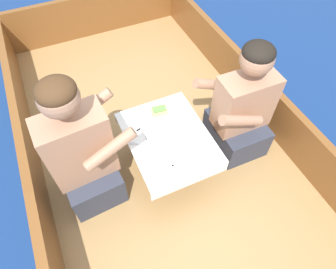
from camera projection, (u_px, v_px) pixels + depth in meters
ground_plane at (162, 171)px, 2.68m from camera, size 60.00×60.00×0.00m
boat_deck at (161, 161)px, 2.56m from camera, size 1.94×3.69×0.32m
gunwale_port at (35, 181)px, 2.04m from camera, size 0.06×3.69×0.39m
gunwale_starboard at (263, 100)px, 2.51m from camera, size 0.06×3.69×0.39m
bow_coaming at (94, 14)px, 3.26m from camera, size 1.82×0.06×0.44m
cockpit_table at (168, 140)px, 2.10m from camera, size 0.55×0.71×0.36m
person_port at (82, 154)px, 1.89m from camera, size 0.54×0.47×1.05m
person_starboard at (242, 110)px, 2.17m from camera, size 0.53×0.45×0.96m
plate_sandwich at (159, 113)px, 2.19m from camera, size 0.21×0.21×0.01m
plate_bread at (157, 162)px, 1.93m from camera, size 0.20×0.20×0.01m
sandwich at (159, 111)px, 2.17m from camera, size 0.12×0.09×0.05m
bowl_port_near at (156, 135)px, 2.05m from camera, size 0.14×0.14×0.04m
bowl_starboard_near at (181, 138)px, 2.03m from camera, size 0.14×0.14×0.04m
coffee_cup_port at (205, 153)px, 1.94m from camera, size 0.09×0.06×0.06m
coffee_cup_starboard at (133, 118)px, 2.14m from camera, size 0.10×0.07×0.05m
coffee_cup_center at (183, 115)px, 2.14m from camera, size 0.10×0.07×0.06m
tin_can at (192, 127)px, 2.08m from camera, size 0.07×0.07×0.05m
utensil_spoon_starboard at (195, 151)px, 1.99m from camera, size 0.17×0.02×0.01m
utensil_knife_port at (182, 107)px, 2.23m from camera, size 0.07×0.16×0.00m
utensil_fork_starboard at (179, 165)px, 1.92m from camera, size 0.17×0.06×0.00m
utensil_spoon_port at (138, 144)px, 2.02m from camera, size 0.15×0.11×0.01m
utensil_fork_port at (133, 134)px, 2.08m from camera, size 0.17×0.06×0.00m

